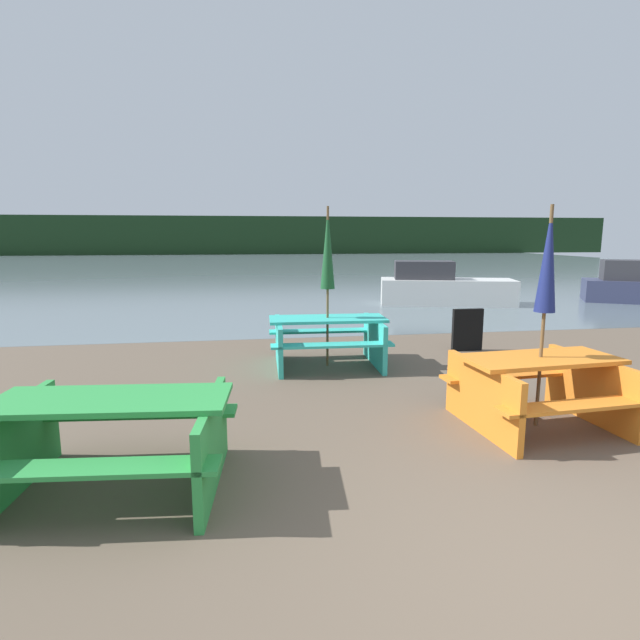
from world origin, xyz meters
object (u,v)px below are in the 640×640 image
(umbrella_darkgreen, at_px, (328,250))
(picnic_table_orange, at_px, (539,385))
(picnic_table_teal, at_px, (327,337))
(boat, at_px, (443,288))
(signboard, at_px, (467,330))
(umbrella_navy, at_px, (548,263))
(picnic_table_green, at_px, (113,434))

(umbrella_darkgreen, bearing_deg, picnic_table_orange, -57.21)
(picnic_table_teal, relative_size, umbrella_darkgreen, 0.75)
(boat, height_order, signboard, boat)
(picnic_table_teal, xyz_separation_m, umbrella_navy, (1.81, -2.81, 1.28))
(umbrella_navy, relative_size, signboard, 3.11)
(umbrella_navy, distance_m, signboard, 3.81)
(picnic_table_teal, bearing_deg, signboard, 13.97)
(picnic_table_green, bearing_deg, umbrella_darkgreen, 56.82)
(picnic_table_orange, distance_m, umbrella_darkgreen, 3.60)
(picnic_table_orange, xyz_separation_m, umbrella_navy, (0.00, 0.00, 1.30))
(picnic_table_green, relative_size, picnic_table_orange, 1.12)
(picnic_table_green, distance_m, umbrella_darkgreen, 4.45)
(picnic_table_orange, distance_m, signboard, 3.55)
(picnic_table_green, relative_size, umbrella_navy, 0.83)
(picnic_table_green, distance_m, boat, 12.14)
(picnic_table_orange, distance_m, boat, 9.66)
(umbrella_navy, bearing_deg, picnic_table_orange, -90.00)
(picnic_table_orange, bearing_deg, picnic_table_green, -169.77)
(picnic_table_green, xyz_separation_m, umbrella_navy, (4.13, 0.75, 1.28))
(umbrella_navy, bearing_deg, umbrella_darkgreen, 122.79)
(picnic_table_orange, xyz_separation_m, boat, (2.73, 9.26, 0.03))
(picnic_table_teal, relative_size, boat, 0.46)
(picnic_table_orange, distance_m, umbrella_navy, 1.30)
(picnic_table_orange, relative_size, picnic_table_teal, 0.94)
(picnic_table_orange, bearing_deg, umbrella_navy, 90.00)
(umbrella_darkgreen, height_order, signboard, umbrella_darkgreen)
(picnic_table_teal, distance_m, boat, 7.89)
(umbrella_darkgreen, xyz_separation_m, boat, (4.54, 6.46, -1.32))
(picnic_table_green, xyz_separation_m, boat, (6.86, 10.01, 0.02))
(umbrella_navy, distance_m, umbrella_darkgreen, 3.34)
(picnic_table_green, distance_m, umbrella_navy, 4.39)
(boat, bearing_deg, picnic_table_orange, -92.05)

